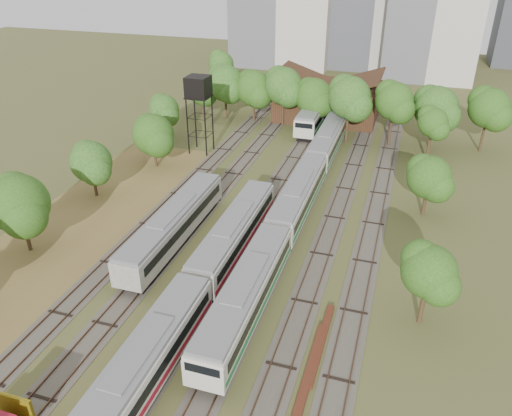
% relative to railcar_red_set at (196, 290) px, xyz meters
% --- Properties ---
extents(ground, '(240.00, 240.00, 0.00)m').
position_rel_railcar_red_set_xyz_m(ground, '(2.00, -7.15, -1.83)').
color(ground, '#475123').
rests_on(ground, ground).
extents(dry_grass_patch, '(14.00, 60.00, 0.04)m').
position_rel_railcar_red_set_xyz_m(dry_grass_patch, '(-16.00, 0.85, -1.81)').
color(dry_grass_patch, brown).
rests_on(dry_grass_patch, ground).
extents(tracks, '(24.60, 80.00, 0.19)m').
position_rel_railcar_red_set_xyz_m(tracks, '(1.33, 17.85, -1.79)').
color(tracks, '#4C473D').
rests_on(tracks, ground).
extents(railcar_red_set, '(2.80, 34.57, 3.46)m').
position_rel_railcar_red_set_xyz_m(railcar_red_set, '(0.00, 0.00, 0.00)').
color(railcar_red_set, black).
rests_on(railcar_red_set, ground).
extents(railcar_green_set, '(2.86, 52.07, 3.54)m').
position_rel_railcar_red_set_xyz_m(railcar_green_set, '(4.00, 17.86, 0.04)').
color(railcar_green_set, black).
rests_on(railcar_green_set, ground).
extents(railcar_rear, '(3.03, 16.08, 3.75)m').
position_rel_railcar_red_set_xyz_m(railcar_rear, '(0.00, 45.85, 0.15)').
color(railcar_rear, black).
rests_on(railcar_rear, ground).
extents(old_grey_coach, '(2.85, 18.00, 3.52)m').
position_rel_railcar_red_set_xyz_m(old_grey_coach, '(-6.00, 8.44, 0.09)').
color(old_grey_coach, black).
rests_on(old_grey_coach, ground).
extents(water_tower, '(3.00, 3.00, 10.39)m').
position_rel_railcar_red_set_xyz_m(water_tower, '(-12.78, 30.87, 6.92)').
color(water_tower, black).
rests_on(water_tower, ground).
extents(rail_pile_near, '(0.60, 8.96, 0.30)m').
position_rel_railcar_red_set_xyz_m(rail_pile_near, '(10.00, -3.71, -1.68)').
color(rail_pile_near, '#5D2B1A').
rests_on(rail_pile_near, ground).
extents(rail_pile_far, '(0.54, 8.64, 0.28)m').
position_rel_railcar_red_set_xyz_m(rail_pile_far, '(10.20, -1.05, -1.69)').
color(rail_pile_far, '#5D2B1A').
rests_on(rail_pile_far, ground).
extents(maintenance_shed, '(16.45, 11.55, 7.58)m').
position_rel_railcar_red_set_xyz_m(maintenance_shed, '(1.00, 50.83, 1.08)').
color(maintenance_shed, '#352213').
rests_on(maintenance_shed, ground).
extents(tree_band_left, '(8.03, 76.66, 8.48)m').
position_rel_railcar_red_set_xyz_m(tree_band_left, '(-18.15, 16.20, 2.86)').
color(tree_band_left, '#382616').
rests_on(tree_band_left, ground).
extents(tree_band_far, '(44.26, 10.94, 9.52)m').
position_rel_railcar_red_set_xyz_m(tree_band_far, '(3.15, 43.39, 4.05)').
color(tree_band_far, '#382616').
rests_on(tree_band_far, ground).
extents(tree_band_right, '(4.54, 37.12, 7.22)m').
position_rel_railcar_red_set_xyz_m(tree_band_right, '(16.93, 19.86, 2.88)').
color(tree_band_right, '#382616').
rests_on(tree_band_right, ground).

